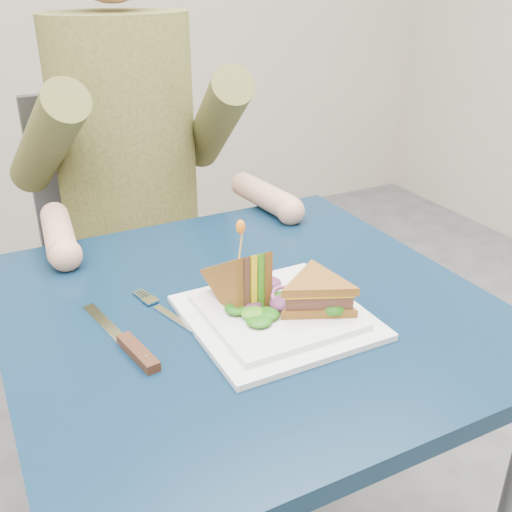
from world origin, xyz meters
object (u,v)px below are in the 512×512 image
chair (127,240)px  sandwich_upright (241,282)px  plate (277,315)px  table (247,344)px  sandwich_flat (317,293)px  knife (131,347)px  diner (125,112)px  fork (168,313)px

chair → sandwich_upright: 0.81m
sandwich_upright → plate: bearing=-49.7°
table → sandwich_flat: size_ratio=4.27×
table → chair: (0.00, 0.75, -0.11)m
plate → knife: (-0.22, 0.02, -0.00)m
plate → sandwich_upright: (-0.04, 0.05, 0.05)m
diner → sandwich_upright: bearing=-91.7°
table → diner: 0.69m
plate → sandwich_flat: size_ratio=1.48×
sandwich_upright → table: bearing=47.7°
chair → sandwich_flat: chair is taller
sandwich_flat → table: bearing=128.9°
diner → sandwich_upright: diner is taller
chair → diner: 0.39m
knife → plate: bearing=-6.2°
sandwich_flat → fork: (-0.20, 0.12, -0.04)m
diner → knife: (-0.20, -0.68, -0.18)m
sandwich_upright → knife: (-0.18, -0.02, -0.05)m
table → sandwich_upright: sandwich_upright is taller
diner → sandwich_flat: size_ratio=4.25×
sandwich_upright → fork: 0.13m
table → knife: size_ratio=3.40×
fork → knife: knife is taller
chair → plate: size_ratio=3.58×
table → knife: (-0.20, -0.04, 0.09)m
plate → sandwich_flat: sandwich_flat is taller
chair → plate: 0.84m
table → knife: bearing=-168.2°
table → chair: 0.75m
sandwich_flat → knife: (-0.28, 0.05, -0.04)m
table → plate: 0.11m
sandwich_flat → sandwich_upright: size_ratio=1.28×
chair → table: bearing=-90.0°
chair → sandwich_flat: bearing=-85.0°
sandwich_upright → chair: bearing=88.5°
diner → knife: diner is taller
chair → fork: 0.76m
chair → plate: chair is taller
table → chair: bearing=90.0°
sandwich_flat → fork: bearing=149.7°
sandwich_upright → diner: bearing=88.3°
chair → fork: (-0.13, -0.72, 0.19)m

